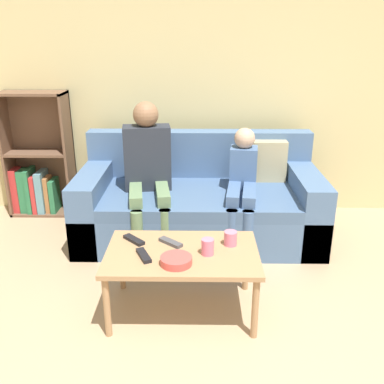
% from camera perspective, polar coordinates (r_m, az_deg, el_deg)
% --- Properties ---
extents(wall_back, '(12.00, 0.06, 2.60)m').
position_cam_1_polar(wall_back, '(4.09, 3.08, 15.22)').
color(wall_back, beige).
rests_on(wall_back, ground_plane).
extents(couch, '(2.01, 0.97, 0.84)m').
position_cam_1_polar(couch, '(3.71, 1.06, -1.59)').
color(couch, '#4C6B93').
rests_on(couch, ground_plane).
extents(bookshelf, '(0.61, 0.28, 1.17)m').
position_cam_1_polar(bookshelf, '(4.38, -19.79, 2.97)').
color(bookshelf, brown).
rests_on(bookshelf, ground_plane).
extents(coffee_table, '(0.93, 0.58, 0.42)m').
position_cam_1_polar(coffee_table, '(2.65, -1.32, -8.76)').
color(coffee_table, '#A87F56').
rests_on(coffee_table, ground_plane).
extents(person_adult, '(0.43, 0.70, 1.16)m').
position_cam_1_polar(person_adult, '(3.52, -5.92, 3.75)').
color(person_adult, '#66845B').
rests_on(person_adult, ground_plane).
extents(person_child, '(0.30, 0.68, 0.95)m').
position_cam_1_polar(person_child, '(3.50, 6.73, 1.36)').
color(person_child, '#476693').
rests_on(person_child, ground_plane).
extents(cup_near, '(0.08, 0.08, 0.09)m').
position_cam_1_polar(cup_near, '(2.70, 5.16, -6.16)').
color(cup_near, pink).
rests_on(cup_near, coffee_table).
extents(cup_far, '(0.08, 0.08, 0.10)m').
position_cam_1_polar(cup_far, '(2.58, 2.10, -7.31)').
color(cup_far, pink).
rests_on(cup_far, coffee_table).
extents(tv_remote_0, '(0.11, 0.17, 0.02)m').
position_cam_1_polar(tv_remote_0, '(2.58, -6.46, -8.40)').
color(tv_remote_0, black).
rests_on(tv_remote_0, coffee_table).
extents(tv_remote_1, '(0.16, 0.15, 0.02)m').
position_cam_1_polar(tv_remote_1, '(2.72, -2.87, -6.72)').
color(tv_remote_1, '#47474C').
rests_on(tv_remote_1, coffee_table).
extents(tv_remote_2, '(0.15, 0.15, 0.02)m').
position_cam_1_polar(tv_remote_2, '(2.77, -7.75, -6.33)').
color(tv_remote_2, black).
rests_on(tv_remote_2, coffee_table).
extents(snack_bowl, '(0.19, 0.19, 0.05)m').
position_cam_1_polar(snack_bowl, '(2.49, -2.12, -9.11)').
color(snack_bowl, '#DB4C47').
rests_on(snack_bowl, coffee_table).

